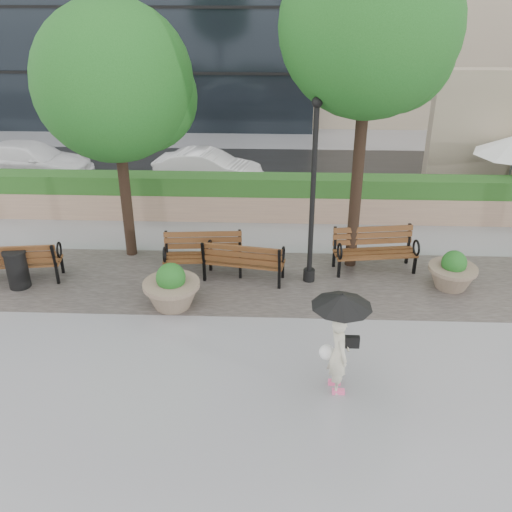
{
  "coord_description": "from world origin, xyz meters",
  "views": [
    {
      "loc": [
        -0.56,
        -9.14,
        6.82
      ],
      "look_at": [
        -1.01,
        2.21,
        1.1
      ],
      "focal_mm": 40.0,
      "sensor_mm": 36.0,
      "label": 1
    }
  ],
  "objects_px": {
    "bench_2": "(244,268)",
    "trash_bin": "(17,270)",
    "bench_3": "(374,259)",
    "lamppost": "(312,206)",
    "bench_1": "(203,263)",
    "pedestrian": "(340,333)",
    "planter_right": "(452,273)",
    "car_left": "(31,161)",
    "bench_0": "(20,269)",
    "car_right": "(208,168)",
    "planter_left": "(172,290)"
  },
  "relations": [
    {
      "from": "bench_0",
      "to": "bench_2",
      "type": "distance_m",
      "value": 5.44
    },
    {
      "from": "bench_2",
      "to": "planter_left",
      "type": "xyz_separation_m",
      "value": [
        -1.53,
        -1.3,
        0.11
      ]
    },
    {
      "from": "planter_left",
      "to": "pedestrian",
      "type": "xyz_separation_m",
      "value": [
        3.45,
        -2.68,
        0.77
      ]
    },
    {
      "from": "car_left",
      "to": "car_right",
      "type": "bearing_deg",
      "value": -88.89
    },
    {
      "from": "lamppost",
      "to": "bench_1",
      "type": "bearing_deg",
      "value": 174.49
    },
    {
      "from": "bench_1",
      "to": "car_left",
      "type": "distance_m",
      "value": 9.99
    },
    {
      "from": "bench_0",
      "to": "lamppost",
      "type": "relative_size",
      "value": 0.46
    },
    {
      "from": "bench_3",
      "to": "bench_1",
      "type": "bearing_deg",
      "value": 176.68
    },
    {
      "from": "planter_left",
      "to": "trash_bin",
      "type": "relative_size",
      "value": 1.41
    },
    {
      "from": "bench_0",
      "to": "car_right",
      "type": "xyz_separation_m",
      "value": [
        3.77,
        7.08,
        0.3
      ]
    },
    {
      "from": "planter_right",
      "to": "car_right",
      "type": "bearing_deg",
      "value": 133.42
    },
    {
      "from": "bench_1",
      "to": "planter_right",
      "type": "bearing_deg",
      "value": -8.82
    },
    {
      "from": "trash_bin",
      "to": "planter_right",
      "type": "bearing_deg",
      "value": 2.19
    },
    {
      "from": "bench_3",
      "to": "pedestrian",
      "type": "height_order",
      "value": "pedestrian"
    },
    {
      "from": "bench_2",
      "to": "car_right",
      "type": "xyz_separation_m",
      "value": [
        -1.66,
        6.83,
        0.3
      ]
    },
    {
      "from": "bench_0",
      "to": "pedestrian",
      "type": "relative_size",
      "value": 1.04
    },
    {
      "from": "bench_1",
      "to": "pedestrian",
      "type": "distance_m",
      "value": 5.24
    },
    {
      "from": "bench_0",
      "to": "bench_1",
      "type": "height_order",
      "value": "bench_0"
    },
    {
      "from": "bench_1",
      "to": "bench_2",
      "type": "bearing_deg",
      "value": -19.42
    },
    {
      "from": "bench_2",
      "to": "planter_right",
      "type": "distance_m",
      "value": 4.98
    },
    {
      "from": "bench_3",
      "to": "car_right",
      "type": "bearing_deg",
      "value": 120.29
    },
    {
      "from": "lamppost",
      "to": "pedestrian",
      "type": "xyz_separation_m",
      "value": [
        0.32,
        -4.0,
        -0.78
      ]
    },
    {
      "from": "planter_right",
      "to": "pedestrian",
      "type": "relative_size",
      "value": 0.58
    },
    {
      "from": "lamppost",
      "to": "car_left",
      "type": "height_order",
      "value": "lamppost"
    },
    {
      "from": "bench_3",
      "to": "car_right",
      "type": "relative_size",
      "value": 0.57
    },
    {
      "from": "bench_3",
      "to": "lamppost",
      "type": "xyz_separation_m",
      "value": [
        -1.65,
        -0.6,
        1.64
      ]
    },
    {
      "from": "planter_right",
      "to": "bench_0",
      "type": "bearing_deg",
      "value": -179.63
    },
    {
      "from": "car_left",
      "to": "pedestrian",
      "type": "bearing_deg",
      "value": -133.09
    },
    {
      "from": "bench_0",
      "to": "lamppost",
      "type": "bearing_deg",
      "value": 174.73
    },
    {
      "from": "bench_2",
      "to": "trash_bin",
      "type": "bearing_deg",
      "value": 15.56
    },
    {
      "from": "car_left",
      "to": "trash_bin",
      "type": "bearing_deg",
      "value": -155.32
    },
    {
      "from": "bench_1",
      "to": "planter_left",
      "type": "relative_size",
      "value": 1.56
    },
    {
      "from": "planter_right",
      "to": "trash_bin",
      "type": "distance_m",
      "value": 10.32
    },
    {
      "from": "planter_right",
      "to": "planter_left",
      "type": "bearing_deg",
      "value": -170.21
    },
    {
      "from": "bench_1",
      "to": "bench_2",
      "type": "relative_size",
      "value": 0.97
    },
    {
      "from": "lamppost",
      "to": "car_right",
      "type": "height_order",
      "value": "lamppost"
    },
    {
      "from": "bench_0",
      "to": "bench_3",
      "type": "bearing_deg",
      "value": 178.27
    },
    {
      "from": "planter_right",
      "to": "trash_bin",
      "type": "relative_size",
      "value": 1.26
    },
    {
      "from": "bench_3",
      "to": "planter_left",
      "type": "distance_m",
      "value": 5.15
    },
    {
      "from": "bench_0",
      "to": "lamppost",
      "type": "distance_m",
      "value": 7.22
    },
    {
      "from": "car_left",
      "to": "planter_right",
      "type": "bearing_deg",
      "value": -114.48
    },
    {
      "from": "bench_2",
      "to": "lamppost",
      "type": "relative_size",
      "value": 0.46
    },
    {
      "from": "bench_3",
      "to": "lamppost",
      "type": "height_order",
      "value": "lamppost"
    },
    {
      "from": "bench_2",
      "to": "car_right",
      "type": "distance_m",
      "value": 7.04
    },
    {
      "from": "planter_left",
      "to": "car_left",
      "type": "bearing_deg",
      "value": 127.42
    },
    {
      "from": "lamppost",
      "to": "bench_3",
      "type": "bearing_deg",
      "value": 20.05
    },
    {
      "from": "planter_left",
      "to": "car_right",
      "type": "distance_m",
      "value": 8.14
    },
    {
      "from": "planter_right",
      "to": "lamppost",
      "type": "relative_size",
      "value": 0.26
    },
    {
      "from": "car_left",
      "to": "bench_2",
      "type": "bearing_deg",
      "value": -126.71
    },
    {
      "from": "bench_2",
      "to": "trash_bin",
      "type": "relative_size",
      "value": 2.27
    }
  ]
}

